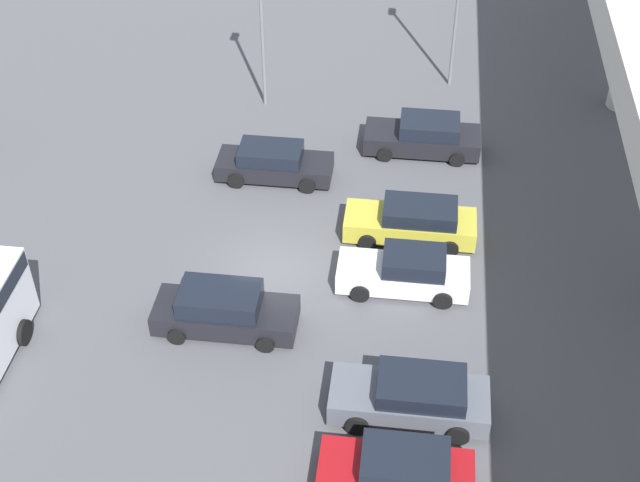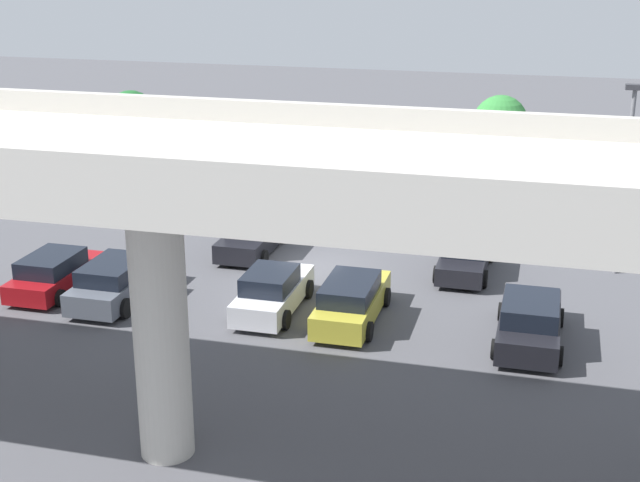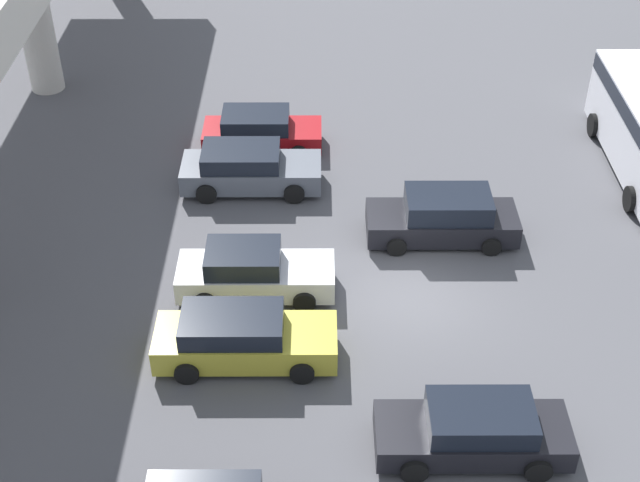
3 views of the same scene
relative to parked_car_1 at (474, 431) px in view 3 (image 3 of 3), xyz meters
The scene contains 7 objects.
ground_plane 5.94m from the parked_car_1, ahead, with size 114.06×114.06×0.00m, color #4C4C51.
parked_car_1 is the anchor object (origin of this frame).
parked_car_2 6.61m from the parked_car_1, 61.02° to the left, with size 2.02×4.90×1.54m.
parked_car_3 8.27m from the parked_car_1, 43.21° to the left, with size 1.97×4.61×1.56m.
parked_car_4 8.73m from the parked_car_1, ahead, with size 2.07×4.78×1.62m.
parked_car_5 13.18m from the parked_car_1, 27.71° to the left, with size 2.13×4.79×1.54m.
parked_car_6 15.50m from the parked_car_1, 22.23° to the left, with size 2.05×4.36×1.44m.
Camera 3 is at (-20.12, 2.83, 17.18)m, focal length 50.00 mm.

